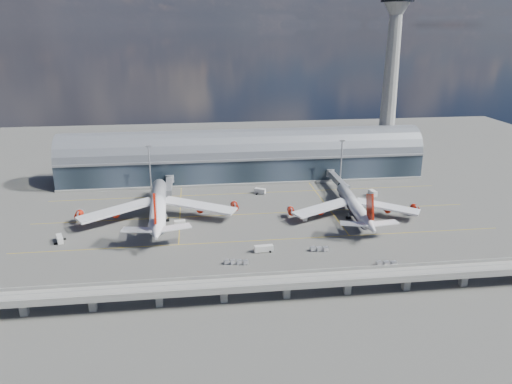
{
  "coord_description": "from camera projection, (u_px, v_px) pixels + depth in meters",
  "views": [
    {
      "loc": [
        -27.57,
        -193.28,
        82.77
      ],
      "look_at": [
        -1.47,
        10.0,
        14.0
      ],
      "focal_mm": 35.0,
      "sensor_mm": 36.0,
      "label": 1
    }
  ],
  "objects": [
    {
      "name": "airliner_right",
      "position": [
        354.0,
        206.0,
        224.51
      ],
      "size": [
        60.39,
        63.13,
        20.02
      ],
      "rotation": [
        0.0,
        0.0,
        -0.07
      ],
      "color": "white",
      "rests_on": "ground"
    },
    {
      "name": "jet_bridge_left",
      "position": [
        169.0,
        185.0,
        254.78
      ],
      "size": [
        4.4,
        28.0,
        7.25
      ],
      "color": "gray",
      "rests_on": "ground"
    },
    {
      "name": "floodlight_mast_left",
      "position": [
        150.0,
        169.0,
        252.75
      ],
      "size": [
        3.0,
        0.7,
        25.7
      ],
      "color": "gray",
      "rests_on": "ground"
    },
    {
      "name": "taxi_lines",
      "position": [
        256.0,
        212.0,
        232.19
      ],
      "size": [
        200.0,
        80.12,
        0.01
      ],
      "color": "gold",
      "rests_on": "ground"
    },
    {
      "name": "service_truck_2",
      "position": [
        264.0,
        249.0,
        191.15
      ],
      "size": [
        7.38,
        2.63,
        2.63
      ],
      "rotation": [
        0.0,
        0.0,
        1.64
      ],
      "color": "beige",
      "rests_on": "ground"
    },
    {
      "name": "airliner_left",
      "position": [
        158.0,
        206.0,
        220.52
      ],
      "size": [
        72.15,
        75.78,
        23.11
      ],
      "rotation": [
        0.0,
        0.0,
        0.04
      ],
      "color": "white",
      "rests_on": "ground"
    },
    {
      "name": "cargo_train_0",
      "position": [
        236.0,
        262.0,
        181.44
      ],
      "size": [
        9.24,
        3.01,
        1.52
      ],
      "rotation": [
        0.0,
        0.0,
        1.75
      ],
      "color": "gray",
      "rests_on": "ground"
    },
    {
      "name": "service_truck_5",
      "position": [
        260.0,
        191.0,
        257.17
      ],
      "size": [
        6.11,
        4.76,
        2.79
      ],
      "rotation": [
        0.0,
        0.0,
        1.06
      ],
      "color": "beige",
      "rests_on": "ground"
    },
    {
      "name": "service_truck_0",
      "position": [
        60.0,
        239.0,
        199.55
      ],
      "size": [
        4.19,
        6.86,
        2.7
      ],
      "rotation": [
        0.0,
        0.0,
        0.34
      ],
      "color": "beige",
      "rests_on": "ground"
    },
    {
      "name": "service_truck_1",
      "position": [
        180.0,
        223.0,
        215.5
      ],
      "size": [
        4.89,
        2.74,
        2.72
      ],
      "rotation": [
        0.0,
        0.0,
        1.68
      ],
      "color": "beige",
      "rests_on": "ground"
    },
    {
      "name": "ground",
      "position": [
        262.0,
        231.0,
        211.41
      ],
      "size": [
        500.0,
        500.0,
        0.0
      ],
      "primitive_type": "plane",
      "color": "#474744",
      "rests_on": "ground"
    },
    {
      "name": "terminal",
      "position": [
        243.0,
        158.0,
        281.13
      ],
      "size": [
        200.0,
        30.0,
        28.0
      ],
      "color": "#1B252E",
      "rests_on": "ground"
    },
    {
      "name": "floodlight_mast_right",
      "position": [
        341.0,
        162.0,
        264.83
      ],
      "size": [
        3.0,
        0.7,
        25.7
      ],
      "color": "gray",
      "rests_on": "ground"
    },
    {
      "name": "control_tower",
      "position": [
        390.0,
        83.0,
        283.29
      ],
      "size": [
        19.0,
        19.0,
        103.0
      ],
      "color": "gray",
      "rests_on": "ground"
    },
    {
      "name": "cargo_train_1",
      "position": [
        319.0,
        249.0,
        192.03
      ],
      "size": [
        7.4,
        2.66,
        1.62
      ],
      "rotation": [
        0.0,
        0.0,
        1.73
      ],
      "color": "gray",
      "rests_on": "ground"
    },
    {
      "name": "service_truck_3",
      "position": [
        305.0,
        217.0,
        222.53
      ],
      "size": [
        2.58,
        5.36,
        2.5
      ],
      "rotation": [
        0.0,
        0.0,
        -0.11
      ],
      "color": "beige",
      "rests_on": "ground"
    },
    {
      "name": "jet_bridge_right",
      "position": [
        337.0,
        180.0,
        263.55
      ],
      "size": [
        4.4,
        32.0,
        7.25
      ],
      "color": "gray",
      "rests_on": "ground"
    },
    {
      "name": "service_truck_4",
      "position": [
        373.0,
        193.0,
        253.18
      ],
      "size": [
        3.43,
        5.72,
        3.11
      ],
      "rotation": [
        0.0,
        0.0,
        0.18
      ],
      "color": "beige",
      "rests_on": "ground"
    },
    {
      "name": "guideway",
      "position": [
        287.0,
        282.0,
        158.0
      ],
      "size": [
        220.0,
        8.5,
        7.2
      ],
      "color": "gray",
      "rests_on": "ground"
    },
    {
      "name": "cargo_train_2",
      "position": [
        386.0,
        264.0,
        180.03
      ],
      "size": [
        7.94,
        2.86,
        1.74
      ],
      "rotation": [
        0.0,
        0.0,
        1.73
      ],
      "color": "gray",
      "rests_on": "ground"
    }
  ]
}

